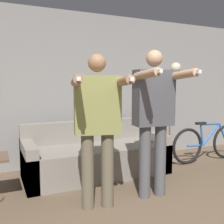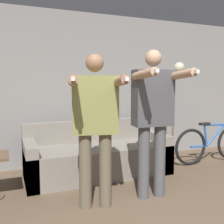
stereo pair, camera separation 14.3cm
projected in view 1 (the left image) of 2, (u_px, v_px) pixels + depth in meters
wall_back at (87, 89)px, 4.59m from camera, size 10.00×0.05×2.60m
couch at (96, 157)px, 4.02m from camera, size 2.16×0.86×0.80m
person_left at (98, 120)px, 2.84m from camera, size 0.66×0.77×1.71m
person_right at (154, 113)px, 3.14m from camera, size 0.58×0.71×1.79m
cat at (107, 115)px, 4.39m from camera, size 0.47×0.12×0.17m
floor_lamp at (171, 91)px, 4.63m from camera, size 0.36×0.34×1.77m
bicycle at (207, 143)px, 4.72m from camera, size 1.55×0.07×0.72m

